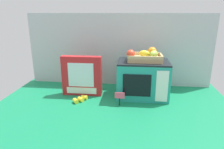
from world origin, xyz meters
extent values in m
plane|color=#147A4C|center=(0.00, 0.00, 0.00)|extent=(1.70, 1.70, 0.00)
cube|color=#B7BABF|center=(0.00, 0.27, 0.32)|extent=(1.61, 0.03, 0.63)
cube|color=teal|center=(0.21, 0.00, 0.14)|extent=(0.38, 0.27, 0.27)
cube|color=black|center=(0.21, 0.00, 0.28)|extent=(0.38, 0.27, 0.01)
cube|color=black|center=(0.16, -0.14, 0.14)|extent=(0.20, 0.01, 0.16)
cube|color=white|center=(0.34, -0.14, 0.14)|extent=(0.08, 0.01, 0.23)
cube|color=tan|center=(0.22, 0.00, 0.30)|extent=(0.25, 0.17, 0.03)
cube|color=tan|center=(0.22, -0.08, 0.33)|extent=(0.25, 0.01, 0.02)
cube|color=tan|center=(0.22, 0.07, 0.33)|extent=(0.25, 0.01, 0.02)
cube|color=tan|center=(0.10, 0.00, 0.33)|extent=(0.01, 0.17, 0.02)
cube|color=tan|center=(0.34, 0.00, 0.33)|extent=(0.01, 0.17, 0.02)
ellipsoid|color=#9EC647|center=(0.28, -0.01, 0.34)|extent=(0.09, 0.10, 0.05)
ellipsoid|color=yellow|center=(0.21, 0.01, 0.34)|extent=(0.09, 0.06, 0.05)
sphere|color=orange|center=(0.27, 0.06, 0.35)|extent=(0.07, 0.07, 0.07)
sphere|color=#E04228|center=(0.11, -0.04, 0.35)|extent=(0.06, 0.06, 0.06)
cube|color=red|center=(-0.27, -0.02, 0.16)|extent=(0.31, 0.05, 0.31)
cube|color=silver|center=(-0.27, -0.05, 0.17)|extent=(0.20, 0.00, 0.19)
cube|color=white|center=(-0.27, -0.05, 0.04)|extent=(0.24, 0.00, 0.05)
cylinder|color=black|center=(0.04, -0.19, 0.03)|extent=(0.01, 0.01, 0.06)
cube|color=#F44C6B|center=(0.04, -0.19, 0.08)|extent=(0.07, 0.00, 0.05)
cylinder|color=yellow|center=(-0.28, -0.19, 0.02)|extent=(0.05, 0.06, 0.03)
cylinder|color=yellow|center=(-0.25, -0.15, 0.02)|extent=(0.06, 0.05, 0.03)
cylinder|color=yellow|center=(-0.23, -0.11, 0.02)|extent=(0.05, 0.04, 0.03)
camera|label=1|loc=(0.13, -1.52, 0.64)|focal=32.78mm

